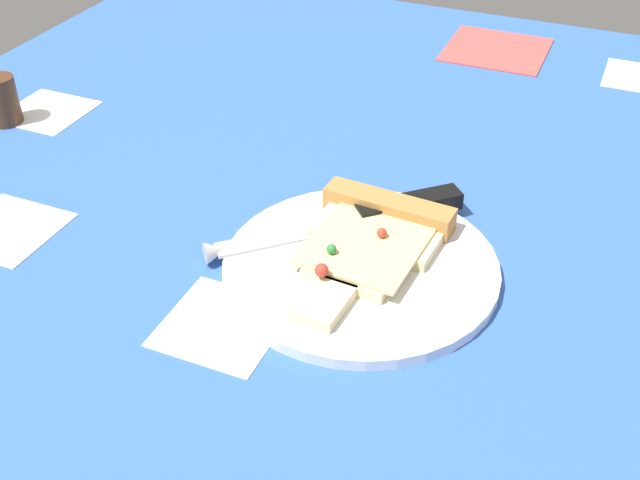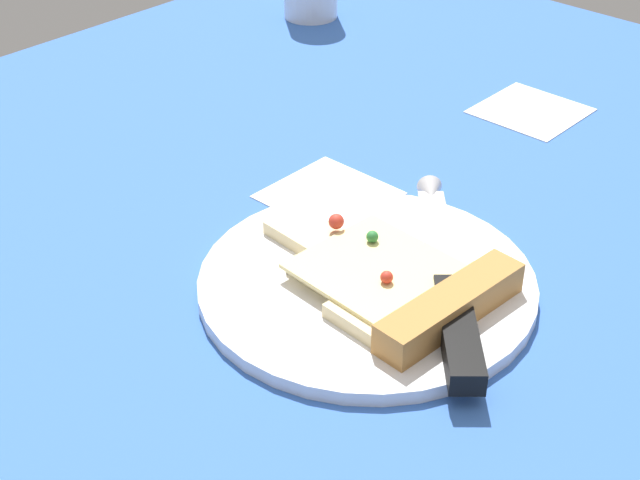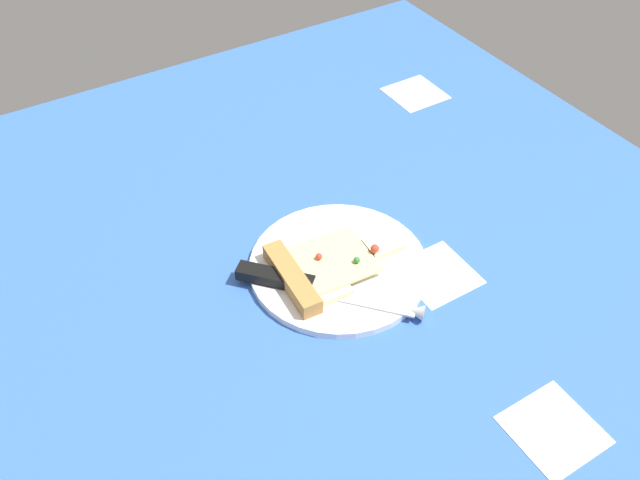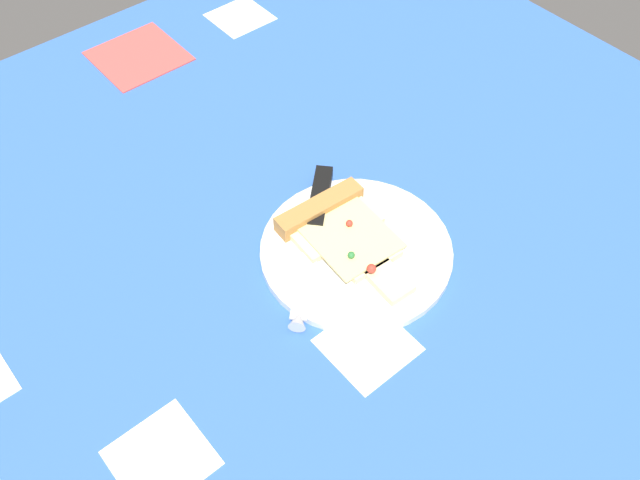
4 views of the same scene
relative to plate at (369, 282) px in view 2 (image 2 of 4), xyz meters
The scene contains 4 objects.
ground_plane 5.13cm from the plate, 92.56° to the right, with size 119.44×119.44×3.00cm.
plate is the anchor object (origin of this frame).
pizza_slice 2.91cm from the plate, 93.63° to the right, with size 12.15×17.88×2.43cm.
knife 5.89cm from the plate, 72.37° to the right, with size 19.13×17.75×2.45cm.
Camera 2 is at (-40.88, -28.56, 39.22)cm, focal length 53.06 mm.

